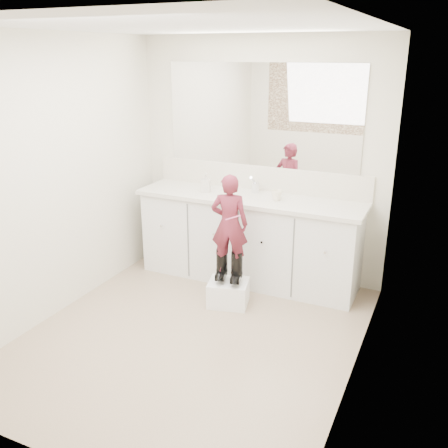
% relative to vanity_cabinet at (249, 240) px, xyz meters
% --- Properties ---
extents(floor, '(3.00, 3.00, 0.00)m').
position_rel_vanity_cabinet_xyz_m(floor, '(0.00, -1.23, -0.42)').
color(floor, '#836F55').
rests_on(floor, ground).
extents(ceiling, '(3.00, 3.00, 0.00)m').
position_rel_vanity_cabinet_xyz_m(ceiling, '(0.00, -1.23, 1.97)').
color(ceiling, white).
rests_on(ceiling, wall_back).
extents(wall_back, '(2.60, 0.00, 2.60)m').
position_rel_vanity_cabinet_xyz_m(wall_back, '(0.00, 0.27, 0.77)').
color(wall_back, beige).
rests_on(wall_back, floor).
extents(wall_front, '(2.60, 0.00, 2.60)m').
position_rel_vanity_cabinet_xyz_m(wall_front, '(0.00, -2.73, 0.77)').
color(wall_front, beige).
rests_on(wall_front, floor).
extents(wall_left, '(0.00, 3.00, 3.00)m').
position_rel_vanity_cabinet_xyz_m(wall_left, '(-1.30, -1.23, 0.78)').
color(wall_left, beige).
rests_on(wall_left, floor).
extents(wall_right, '(0.00, 3.00, 3.00)m').
position_rel_vanity_cabinet_xyz_m(wall_right, '(1.30, -1.23, 0.78)').
color(wall_right, beige).
rests_on(wall_right, floor).
extents(vanity_cabinet, '(2.20, 0.55, 0.85)m').
position_rel_vanity_cabinet_xyz_m(vanity_cabinet, '(0.00, 0.00, 0.00)').
color(vanity_cabinet, silver).
rests_on(vanity_cabinet, floor).
extents(countertop, '(2.28, 0.58, 0.04)m').
position_rel_vanity_cabinet_xyz_m(countertop, '(0.00, -0.01, 0.45)').
color(countertop, beige).
rests_on(countertop, vanity_cabinet).
extents(backsplash, '(2.28, 0.03, 0.25)m').
position_rel_vanity_cabinet_xyz_m(backsplash, '(0.00, 0.26, 0.59)').
color(backsplash, beige).
rests_on(backsplash, countertop).
extents(mirror, '(2.00, 0.02, 1.00)m').
position_rel_vanity_cabinet_xyz_m(mirror, '(0.00, 0.26, 1.22)').
color(mirror, white).
rests_on(mirror, wall_back).
extents(dot_panel, '(2.00, 0.01, 1.20)m').
position_rel_vanity_cabinet_xyz_m(dot_panel, '(0.00, -2.71, 1.22)').
color(dot_panel, '#472819').
rests_on(dot_panel, wall_front).
extents(faucet, '(0.08, 0.08, 0.10)m').
position_rel_vanity_cabinet_xyz_m(faucet, '(0.00, 0.15, 0.52)').
color(faucet, silver).
rests_on(faucet, countertop).
extents(cup, '(0.13, 0.13, 0.10)m').
position_rel_vanity_cabinet_xyz_m(cup, '(0.29, -0.03, 0.51)').
color(cup, '#EFE3BF').
rests_on(cup, countertop).
extents(soap_bottle, '(0.11, 0.11, 0.19)m').
position_rel_vanity_cabinet_xyz_m(soap_bottle, '(-0.46, -0.04, 0.56)').
color(soap_bottle, beige).
rests_on(soap_bottle, countertop).
extents(step_stool, '(0.42, 0.38, 0.23)m').
position_rel_vanity_cabinet_xyz_m(step_stool, '(0.04, -0.60, -0.31)').
color(step_stool, white).
rests_on(step_stool, floor).
extents(boot_left, '(0.15, 0.22, 0.30)m').
position_rel_vanity_cabinet_xyz_m(boot_left, '(-0.03, -0.58, -0.05)').
color(boot_left, black).
rests_on(boot_left, step_stool).
extents(boot_right, '(0.15, 0.22, 0.30)m').
position_rel_vanity_cabinet_xyz_m(boot_right, '(0.12, -0.58, -0.05)').
color(boot_right, black).
rests_on(boot_right, step_stool).
extents(toddler, '(0.37, 0.29, 0.91)m').
position_rel_vanity_cabinet_xyz_m(toddler, '(0.04, -0.58, 0.36)').
color(toddler, '#972E40').
rests_on(toddler, step_stool).
extents(toothbrush, '(0.13, 0.04, 0.06)m').
position_rel_vanity_cabinet_xyz_m(toothbrush, '(0.11, -0.66, 0.45)').
color(toothbrush, '#D65383').
rests_on(toothbrush, toddler).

